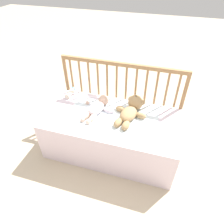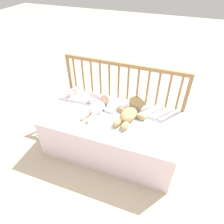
% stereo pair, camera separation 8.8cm
% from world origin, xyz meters
% --- Properties ---
extents(ground_plane, '(12.00, 12.00, 0.00)m').
position_xyz_m(ground_plane, '(0.00, 0.00, 0.00)').
color(ground_plane, '#C6B293').
extents(crib_mattress, '(1.27, 0.64, 0.42)m').
position_xyz_m(crib_mattress, '(0.00, 0.00, 0.21)').
color(crib_mattress, silver).
rests_on(crib_mattress, ground_plane).
extents(crib_rail, '(1.27, 0.04, 0.83)m').
position_xyz_m(crib_rail, '(0.00, 0.34, 0.58)').
color(crib_rail, '#997047').
rests_on(crib_rail, ground_plane).
extents(blanket, '(0.85, 0.52, 0.01)m').
position_xyz_m(blanket, '(-0.00, 0.04, 0.43)').
color(blanket, white).
rests_on(blanket, crib_mattress).
extents(teddy_bear, '(0.31, 0.44, 0.15)m').
position_xyz_m(teddy_bear, '(0.16, 0.11, 0.48)').
color(teddy_bear, tan).
rests_on(teddy_bear, crib_mattress).
extents(baby, '(0.33, 0.39, 0.11)m').
position_xyz_m(baby, '(-0.16, 0.07, 0.47)').
color(baby, white).
rests_on(baby, crib_mattress).
extents(baby_bottle, '(0.06, 0.19, 0.06)m').
position_xyz_m(baby_bottle, '(-0.54, 0.25, 0.45)').
color(baby_bottle, '#F4E5CC').
rests_on(baby_bottle, crib_mattress).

